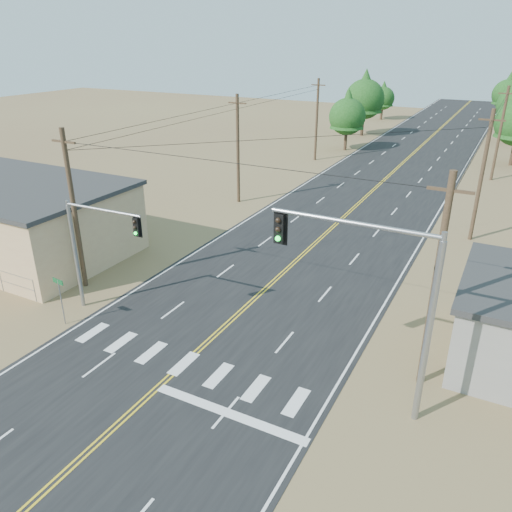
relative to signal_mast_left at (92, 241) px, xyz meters
The scene contains 15 objects.
ground 13.14m from the signal_mast_left, 54.15° to the right, with size 220.00×220.00×0.00m, color olive.
road 21.68m from the signal_mast_left, 70.03° to the left, with size 15.00×200.00×0.02m, color black.
utility_pole_left_near 3.86m from the signal_mast_left, 148.87° to the left, with size 1.80×0.30×10.00m.
utility_pole_left_mid 22.21m from the signal_mast_left, 98.41° to the left, with size 1.80×0.30×10.00m.
utility_pole_left_far 42.09m from the signal_mast_left, 94.42° to the left, with size 1.80×0.30×10.00m.
utility_pole_right_near 17.88m from the signal_mast_left, ahead, with size 1.80×0.30×10.00m.
utility_pole_right_mid 28.25m from the signal_mast_left, 51.04° to the left, with size 1.80×0.30×10.00m.
utility_pole_right_far 45.57m from the signal_mast_left, 67.07° to the left, with size 1.80×0.30×10.00m.
signal_mast_left is the anchor object (origin of this frame).
signal_mast_right 16.14m from the signal_mast_left, ahead, with size 6.90×0.49×8.39m.
street_sign 3.34m from the signal_mast_left, 110.93° to the right, with size 0.82×0.12×2.78m.
tree_left_near 49.64m from the signal_mast_left, 92.02° to the left, with size 4.98×4.98×8.30m.
tree_left_mid 61.57m from the signal_mast_left, 92.72° to the left, with size 6.11×6.11×10.19m.
tree_left_far 79.62m from the signal_mast_left, 93.26° to the left, with size 4.24×4.24×7.07m.
tree_right_far 88.38m from the signal_mast_left, 79.40° to the left, with size 5.35×5.35×8.92m.
Camera 1 is at (12.52, -8.23, 14.75)m, focal length 35.00 mm.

